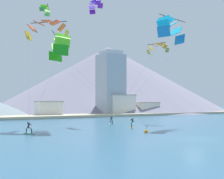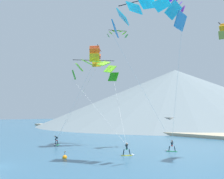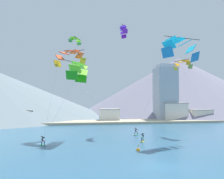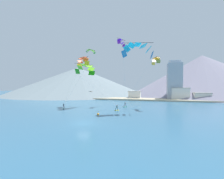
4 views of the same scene
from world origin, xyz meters
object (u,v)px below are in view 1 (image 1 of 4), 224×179
at_px(kitesurfer_near_lead, 132,124).
at_px(kitesurfer_mid_center, 111,122).
at_px(parafoil_kite_near_trail, 47,28).
at_px(parafoil_kite_distant_mid_solo, 95,4).
at_px(parafoil_kite_distant_high_outer, 158,47).
at_px(race_marker_buoy, 146,132).
at_px(kitesurfer_near_trail, 30,130).
at_px(parafoil_kite_mid_center, 170,28).
at_px(parafoil_kite_distant_low_drift, 45,9).
at_px(parafoil_kite_near_lead, 60,45).

relative_size(kitesurfer_near_lead, kitesurfer_mid_center, 1.04).
bearing_deg(kitesurfer_mid_center, parafoil_kite_near_trail, -165.83).
height_order(parafoil_kite_near_trail, parafoil_kite_distant_mid_solo, parafoil_kite_distant_mid_solo).
bearing_deg(parafoil_kite_near_trail, parafoil_kite_distant_high_outer, 4.96).
bearing_deg(parafoil_kite_near_trail, kitesurfer_mid_center, 14.17).
relative_size(kitesurfer_mid_center, race_marker_buoy, 1.66).
distance_m(kitesurfer_mid_center, parafoil_kite_distant_mid_solo, 22.77).
distance_m(kitesurfer_near_trail, parafoil_kite_distant_mid_solo, 29.82).
height_order(kitesurfer_near_trail, parafoil_kite_distant_mid_solo, parafoil_kite_distant_mid_solo).
height_order(parafoil_kite_mid_center, race_marker_buoy, parafoil_kite_mid_center).
xyz_separation_m(parafoil_kite_distant_high_outer, parafoil_kite_distant_low_drift, (-22.67, 2.04, 4.73)).
distance_m(parafoil_kite_distant_high_outer, parafoil_kite_distant_low_drift, 23.25).
distance_m(parafoil_kite_near_trail, race_marker_buoy, 22.01).
bearing_deg(kitesurfer_near_lead, parafoil_kite_near_trail, 162.38).
xyz_separation_m(parafoil_kite_near_trail, race_marker_buoy, (10.10, -11.86, -15.55)).
distance_m(parafoil_kite_near_lead, parafoil_kite_near_trail, 3.45).
bearing_deg(kitesurfer_near_lead, parafoil_kite_distant_high_outer, 30.17).
height_order(kitesurfer_mid_center, parafoil_kite_near_trail, parafoil_kite_near_trail).
bearing_deg(parafoil_kite_distant_low_drift, parafoil_kite_distant_high_outer, -5.14).
distance_m(kitesurfer_near_trail, parafoil_kite_near_trail, 16.60).
relative_size(parafoil_kite_near_lead, race_marker_buoy, 13.34).
bearing_deg(kitesurfer_mid_center, kitesurfer_near_trail, -153.90).
relative_size(kitesurfer_mid_center, parafoil_kite_mid_center, 0.10).
bearing_deg(parafoil_kite_near_lead, parafoil_kite_near_trail, 143.04).
xyz_separation_m(parafoil_kite_near_lead, parafoil_kite_near_trail, (-1.70, 1.28, 2.71)).
xyz_separation_m(kitesurfer_near_trail, parafoil_kite_distant_low_drift, (5.20, 9.35, 19.43)).
xyz_separation_m(parafoil_kite_near_trail, parafoil_kite_distant_high_outer, (23.81, 2.06, -0.51)).
bearing_deg(parafoil_kite_distant_mid_solo, race_marker_buoy, -95.24).
bearing_deg(parafoil_kite_distant_high_outer, parafoil_kite_near_trail, -175.04).
xyz_separation_m(parafoil_kite_near_trail, parafoil_kite_distant_mid_solo, (11.77, 6.26, 7.29)).
xyz_separation_m(kitesurfer_mid_center, parafoil_kite_distant_high_outer, (10.11, -1.39, 14.72)).
bearing_deg(parafoil_kite_distant_low_drift, parafoil_kite_mid_center, -30.84).
bearing_deg(parafoil_kite_distant_low_drift, kitesurfer_near_lead, -34.65).
distance_m(parafoil_kite_near_lead, parafoil_kite_mid_center, 18.70).
distance_m(parafoil_kite_mid_center, parafoil_kite_distant_high_outer, 10.01).
relative_size(parafoil_kite_mid_center, parafoil_kite_distant_mid_solo, 3.27).
distance_m(kitesurfer_near_trail, parafoil_kite_near_lead, 14.33).
bearing_deg(parafoil_kite_distant_mid_solo, kitesurfer_near_lead, -82.71).
bearing_deg(parafoil_kite_distant_low_drift, parafoil_kite_distant_mid_solo, 11.48).
xyz_separation_m(parafoil_kite_distant_mid_solo, race_marker_buoy, (-1.66, -18.12, -22.84)).
bearing_deg(kitesurfer_mid_center, parafoil_kite_distant_high_outer, -7.86).
distance_m(parafoil_kite_distant_mid_solo, race_marker_buoy, 29.20).
xyz_separation_m(kitesurfer_near_trail, parafoil_kite_mid_center, (23.27, -1.44, 16.30)).
distance_m(kitesurfer_near_trail, kitesurfer_mid_center, 19.78).
bearing_deg(kitesurfer_mid_center, kitesurfer_near_lead, -94.52).
xyz_separation_m(kitesurfer_near_lead, parafoil_kite_distant_high_outer, (10.71, 6.23, 14.65)).
relative_size(parafoil_kite_near_trail, parafoil_kite_distant_mid_solo, 2.98).
bearing_deg(parafoil_kite_near_trail, parafoil_kite_distant_low_drift, 74.45).
height_order(parafoil_kite_near_lead, parafoil_kite_distant_mid_solo, parafoil_kite_distant_mid_solo).
relative_size(kitesurfer_near_lead, parafoil_kite_near_trail, 0.11).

